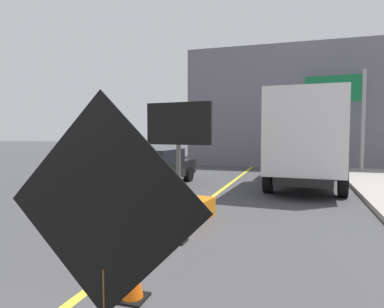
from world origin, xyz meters
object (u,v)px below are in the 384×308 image
Objects in this scene: traffic_cone_near_sign at (132,270)px; traffic_cone_mid_lane at (176,224)px; pickup_car at (154,167)px; highway_guide_sign at (346,103)px; box_truck at (307,138)px; roadwork_sign at (104,211)px; arrow_board_trailer at (179,200)px.

traffic_cone_near_sign is 2.19m from traffic_cone_mid_lane.
pickup_car is 6.47× the size of traffic_cone_mid_lane.
highway_guide_sign is at bearing 74.37° from traffic_cone_near_sign.
highway_guide_sign is at bearing 68.93° from box_truck.
roadwork_sign is 0.47× the size of highway_guide_sign.
roadwork_sign is at bearing -68.06° from pickup_car.
arrow_board_trailer reaches higher than traffic_cone_near_sign.
highway_guide_sign reaches higher than traffic_cone_near_sign.
box_truck is at bearing 64.68° from arrow_board_trailer.
box_truck is 9.27× the size of traffic_cone_near_sign.
arrow_board_trailer is (-1.26, 5.11, -0.99)m from roadwork_sign.
highway_guide_sign is 13.36m from traffic_cone_mid_lane.
box_truck is 5.39m from highway_guide_sign.
traffic_cone_near_sign is (-0.58, 1.52, -1.11)m from roadwork_sign.
traffic_cone_near_sign is (3.34, -8.23, -0.33)m from pickup_car.
highway_guide_sign reaches higher than arrow_board_trailer.
highway_guide_sign is at bearing 77.78° from roadwork_sign.
box_truck is at bearing 77.20° from traffic_cone_near_sign.
pickup_car is (-3.93, 9.75, -0.78)m from roadwork_sign.
traffic_cone_near_sign is at bearing -102.80° from box_truck.
pickup_car is 6.21× the size of traffic_cone_near_sign.
traffic_cone_mid_lane is (-2.42, -7.48, -1.48)m from box_truck.
highway_guide_sign is at bearing 40.19° from pickup_car.
traffic_cone_mid_lane is (-4.27, -12.29, -3.08)m from highway_guide_sign.
pickup_car is 8.89m from traffic_cone_near_sign.
roadwork_sign is at bearing -102.22° from highway_guide_sign.
arrow_board_trailer is 3.65m from traffic_cone_near_sign.
traffic_cone_near_sign is at bearing 111.05° from roadwork_sign.
roadwork_sign reaches higher than pickup_car.
pickup_car is 10.05m from highway_guide_sign.
highway_guide_sign reaches higher than roadwork_sign.
arrow_board_trailer is 0.59× the size of pickup_car.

